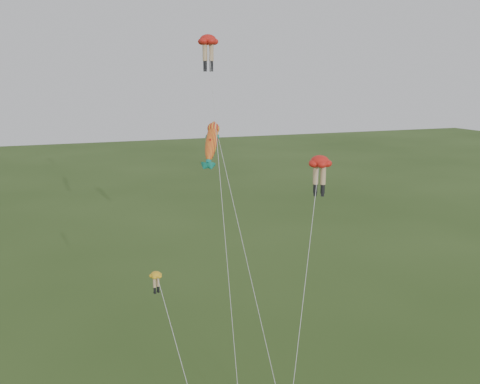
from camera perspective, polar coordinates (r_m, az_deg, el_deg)
name	(u,v)px	position (r m, az deg, el deg)	size (l,w,h in m)	color
legs_kite_red_high	(208,48)	(38.69, -3.39, 15.11)	(2.48, 11.80, 23.58)	red
legs_kite_red_mid	(319,168)	(33.32, 8.46, 2.55)	(5.76, 6.66, 15.95)	red
legs_kite_yellow	(160,290)	(31.98, -8.53, -10.33)	(2.14, 6.13, 9.52)	gold
fish_kite	(212,143)	(36.68, -3.01, 5.27)	(2.14, 13.55, 17.90)	#FCA21F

